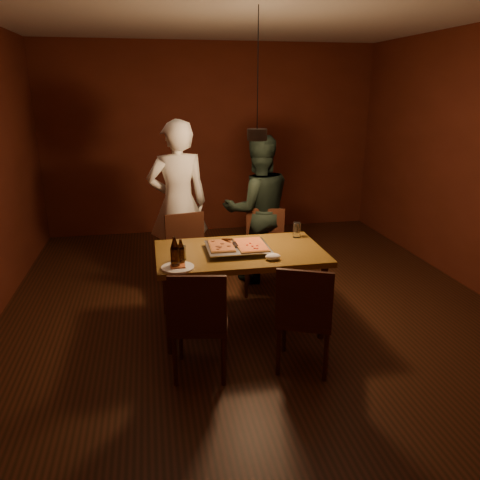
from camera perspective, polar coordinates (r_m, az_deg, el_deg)
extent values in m
plane|color=#3B1B10|center=(4.76, 1.86, -8.76)|extent=(6.00, 6.00, 0.00)
plane|color=beige|center=(4.30, 2.28, 26.78)|extent=(6.00, 6.00, 0.00)
plane|color=#5E2215|center=(7.24, -3.40, 12.07)|extent=(5.00, 0.00, 5.00)
plane|color=#5E2215|center=(1.67, 26.28, -10.40)|extent=(5.00, 0.00, 5.00)
cube|color=brown|center=(4.22, 0.00, -1.61)|extent=(1.50, 0.90, 0.05)
cylinder|color=#38190F|center=(3.96, -8.63, -9.11)|extent=(0.06, 0.06, 0.70)
cylinder|color=#38190F|center=(4.21, 10.05, -7.48)|extent=(0.06, 0.06, 0.70)
cylinder|color=#38190F|center=(4.63, -9.08, -4.99)|extent=(0.06, 0.06, 0.70)
cylinder|color=#38190F|center=(4.85, 6.97, -3.83)|extent=(0.06, 0.06, 0.70)
cube|color=#38190F|center=(4.90, -6.07, -2.56)|extent=(0.49, 0.49, 0.04)
cube|color=#38190F|center=(5.00, -6.73, 0.74)|extent=(0.42, 0.10, 0.45)
cube|color=#38190F|center=(5.06, 2.98, -1.79)|extent=(0.52, 0.52, 0.04)
cube|color=#38190F|center=(5.17, 3.10, 1.42)|extent=(0.41, 0.14, 0.45)
cube|color=#38190F|center=(3.65, -4.87, -10.00)|extent=(0.49, 0.49, 0.04)
cube|color=#38190F|center=(3.38, -5.21, -7.91)|extent=(0.42, 0.11, 0.45)
cube|color=#38190F|center=(3.76, 7.93, -9.29)|extent=(0.55, 0.55, 0.04)
cube|color=#38190F|center=(3.48, 7.83, -7.18)|extent=(0.40, 0.20, 0.45)
cube|color=silver|center=(4.19, -0.32, -1.07)|extent=(0.56, 0.46, 0.05)
cube|color=maroon|center=(4.17, -2.26, -0.69)|extent=(0.23, 0.35, 0.02)
cube|color=gold|center=(4.19, 1.35, -0.56)|extent=(0.26, 0.41, 0.02)
cylinder|color=black|center=(3.80, -7.92, -2.27)|extent=(0.07, 0.07, 0.17)
cone|color=black|center=(3.76, -8.01, -0.33)|extent=(0.07, 0.07, 0.10)
cylinder|color=black|center=(3.87, -7.19, -2.08)|extent=(0.06, 0.06, 0.14)
cone|color=black|center=(3.83, -7.25, -0.49)|extent=(0.06, 0.06, 0.08)
cylinder|color=silver|center=(4.00, -7.15, -1.58)|extent=(0.08, 0.08, 0.12)
cylinder|color=silver|center=(4.60, 6.93, 1.22)|extent=(0.07, 0.07, 0.15)
cylinder|color=white|center=(3.83, -7.61, -3.34)|extent=(0.27, 0.27, 0.02)
cube|color=gold|center=(3.83, -7.61, -3.15)|extent=(0.12, 0.10, 0.01)
ellipsoid|color=white|center=(3.99, 4.03, -2.05)|extent=(0.13, 0.10, 0.06)
imported|color=white|center=(5.27, -7.55, 4.42)|extent=(0.73, 0.53, 1.84)
imported|color=black|center=(5.32, 2.22, 3.73)|extent=(0.84, 0.68, 1.67)
cylinder|color=black|center=(4.27, 2.10, 12.72)|extent=(0.18, 0.18, 0.10)
cylinder|color=black|center=(4.26, 2.19, 20.11)|extent=(0.01, 0.01, 1.00)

